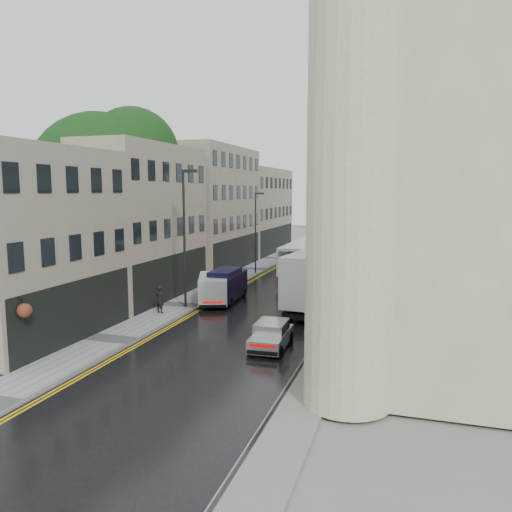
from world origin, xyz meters
The scene contains 17 objects.
ground centered at (0.00, 0.00, 0.00)m, with size 200.00×200.00×0.00m, color slate.
road centered at (0.00, 27.50, 0.01)m, with size 9.00×85.00×0.02m, color black.
left_sidewalk centered at (-5.85, 27.50, 0.06)m, with size 2.70×85.00×0.12m, color gray.
right_sidewalk centered at (5.40, 27.50, 0.06)m, with size 1.80×85.00×0.12m, color slate.
old_shop_row centered at (-9.45, 30.00, 6.00)m, with size 4.50×56.00×12.00m, color gray, non-canonical shape.
modern_block centered at (10.30, 26.00, 7.00)m, with size 8.00×40.00×14.00m, color beige, non-canonical shape.
church_spire centered at (0.50, 82.00, 20.00)m, with size 6.40×6.40×40.00m, color #756C5D, non-canonical shape.
tree_near centered at (-12.50, 20.00, 6.95)m, with size 10.56×10.56×13.89m, color black, non-canonical shape.
tree_far centered at (-12.20, 33.00, 6.23)m, with size 9.24×9.24×12.46m, color black, non-canonical shape.
cream_bus centered at (-0.89, 29.05, 1.71)m, with size 2.82×12.39×3.38m, color white, non-canonical shape.
white_lorry centered at (1.94, 18.45, 2.01)m, with size 2.28×7.59×3.99m, color white, non-canonical shape.
silver_hatchback centered at (1.81, 10.93, 0.70)m, with size 1.59×3.63×1.36m, color #B3B2B7, non-canonical shape.
white_van centered at (-4.30, 18.81, 1.03)m, with size 1.91×4.46×2.02m, color silver, non-canonical shape.
navy_van centered at (-4.30, 20.09, 1.21)m, with size 1.87×4.66×2.38m, color black, non-canonical shape.
pedestrian centered at (-6.09, 16.66, 1.00)m, with size 0.64×0.42×1.76m, color black.
lamp_post_near centered at (-5.29, 18.71, 4.65)m, with size 1.02×0.23×9.06m, color black, non-canonical shape.
lamp_post_far centered at (-4.90, 33.25, 3.89)m, with size 0.85×0.19×7.53m, color black, non-canonical shape.
Camera 1 is at (8.99, -11.19, 7.87)m, focal length 35.00 mm.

